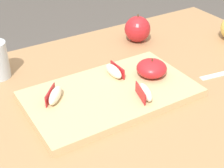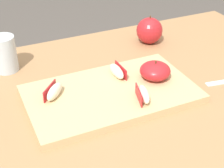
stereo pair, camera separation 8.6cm
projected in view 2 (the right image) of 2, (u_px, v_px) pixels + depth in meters
dining_table at (111, 128)px, 0.94m from camera, size 1.30×0.78×0.73m
cutting_board at (112, 94)px, 0.87m from camera, size 0.43×0.25×0.02m
apple_half_skin_up at (155, 71)px, 0.91m from camera, size 0.08×0.08×0.05m
apple_wedge_left at (54, 91)px, 0.84m from camera, size 0.06×0.07×0.03m
apple_wedge_right at (143, 94)px, 0.83m from camera, size 0.04×0.07×0.03m
apple_wedge_back at (117, 71)px, 0.92m from camera, size 0.03×0.07×0.03m
whole_apple_crimson at (149, 31)px, 1.13m from camera, size 0.09×0.09×0.10m
drinking_glass_water at (5, 54)px, 0.97m from camera, size 0.07×0.07×0.10m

